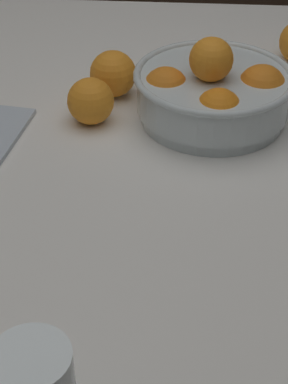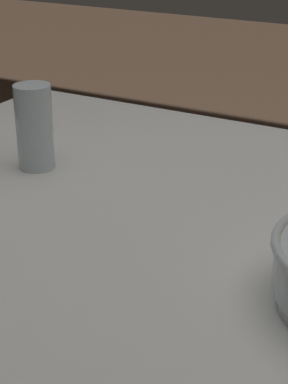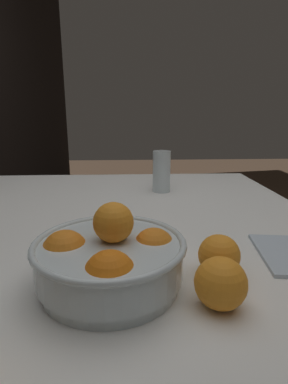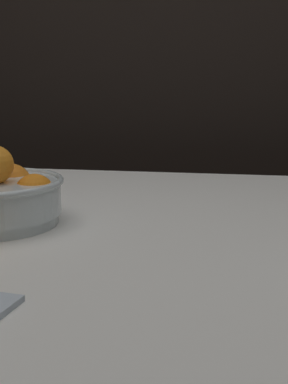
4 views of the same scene
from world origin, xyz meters
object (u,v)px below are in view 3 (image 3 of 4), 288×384
(juice_glass, at_px, (162,174))
(orange_loose_near_bowl, at_px, (221,283))
(orange_loose_aside, at_px, (219,255))
(fruit_bowl, at_px, (110,257))

(juice_glass, height_order, orange_loose_near_bowl, juice_glass)
(juice_glass, height_order, orange_loose_aside, juice_glass)
(fruit_bowl, xyz_separation_m, orange_loose_aside, (0.02, -0.20, -0.01))
(juice_glass, bearing_deg, orange_loose_near_bowl, -178.56)
(juice_glass, bearing_deg, orange_loose_aside, -175.88)
(juice_glass, relative_size, orange_loose_aside, 2.00)
(orange_loose_aside, bearing_deg, orange_loose_near_bowl, 164.82)
(orange_loose_near_bowl, bearing_deg, fruit_bowl, 67.64)
(orange_loose_near_bowl, bearing_deg, orange_loose_aside, -15.18)
(orange_loose_near_bowl, height_order, orange_loose_aside, orange_loose_near_bowl)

